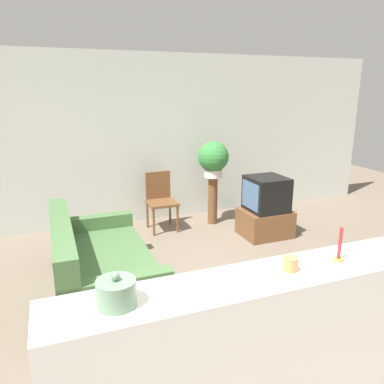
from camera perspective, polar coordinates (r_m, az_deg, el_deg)
The scene contains 12 objects.
ground_plane at distance 3.51m, azimuth 5.34°, elevation -22.22°, with size 14.00×14.00×0.00m, color #756656.
wall_back at distance 6.09m, azimuth -8.93°, elevation 7.76°, with size 9.00×0.06×2.70m.
couch at distance 4.23m, azimuth -14.04°, elevation -11.14°, with size 0.99×1.86×0.84m.
tv_stand at distance 5.75m, azimuth 11.04°, elevation -4.60°, with size 0.70×0.58×0.40m.
television at distance 5.61m, azimuth 11.22°, elevation -0.26°, with size 0.54×0.56×0.50m.
wooden_chair at distance 5.86m, azimuth -4.84°, elevation -0.89°, with size 0.44×0.44×0.90m.
plant_stand at distance 6.11m, azimuth 3.17°, elevation -1.27°, with size 0.15×0.15×0.78m.
potted_plant at distance 5.95m, azimuth 3.27°, elevation 5.20°, with size 0.49×0.49×0.58m.
foreground_counter at distance 2.80m, azimuth 11.50°, elevation -21.04°, with size 2.92×0.44×0.98m.
decorative_bowl at distance 2.17m, azimuth -11.47°, elevation -14.80°, with size 0.22×0.22×0.20m.
candle_jar at distance 2.59m, azimuth 14.75°, elevation -10.57°, with size 0.10×0.10×0.09m.
candlestick at distance 2.82m, azimuth 21.52°, elevation -8.23°, with size 0.07×0.07×0.25m.
Camera 1 is at (-1.28, -2.47, 2.14)m, focal length 35.00 mm.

